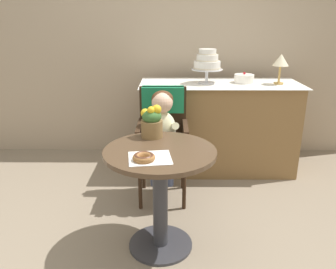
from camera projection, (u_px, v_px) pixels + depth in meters
ground_plane at (161, 245)px, 2.38m from camera, size 8.00×8.00×0.00m
back_wall at (165, 32)px, 3.69m from camera, size 4.80×0.10×2.70m
cafe_table at (160, 180)px, 2.22m from camera, size 0.72×0.72×0.72m
wicker_chair at (163, 125)px, 2.90m from camera, size 0.42×0.45×0.95m
seated_child at (162, 126)px, 2.74m from camera, size 0.27×0.32×0.73m
paper_napkin at (150, 158)px, 2.02m from camera, size 0.28×0.25×0.00m
donut_front at (144, 157)px, 1.98m from camera, size 0.13×0.13×0.04m
flower_vase at (152, 122)px, 2.34m from camera, size 0.15×0.15×0.23m
display_counter at (218, 127)px, 3.46m from camera, size 1.56×0.62×0.90m
tiered_cake_stand at (207, 62)px, 3.25m from camera, size 0.30×0.30×0.33m
round_layer_cake at (244, 79)px, 3.33m from camera, size 0.19×0.19×0.11m
table_lamp at (281, 61)px, 3.20m from camera, size 0.15×0.15×0.28m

